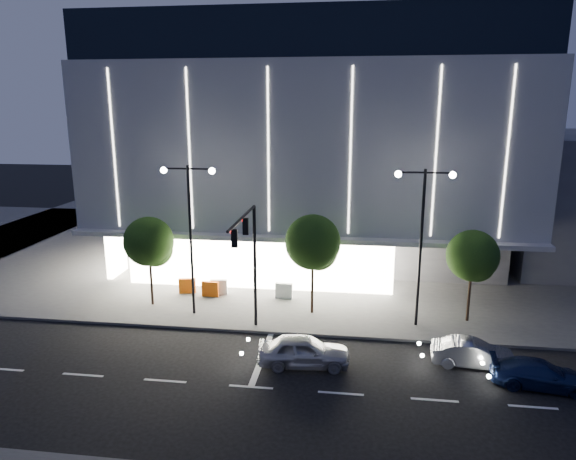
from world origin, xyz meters
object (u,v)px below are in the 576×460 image
(car_lead, at_px, (304,351))
(car_third, at_px, (540,374))
(traffic_mast, at_px, (249,249))
(street_lamp_east, at_px, (422,225))
(barrier_a, at_px, (210,289))
(barrier_b, at_px, (219,287))
(barrier_c, at_px, (187,286))
(car_second, at_px, (473,353))
(tree_right, at_px, (473,258))
(barrier_d, at_px, (284,291))
(tree_left, at_px, (149,244))
(tree_mid, at_px, (313,245))
(street_lamp_west, at_px, (190,218))

(car_lead, xyz_separation_m, car_third, (10.62, -0.54, -0.15))
(traffic_mast, height_order, car_third, traffic_mast)
(street_lamp_east, xyz_separation_m, car_third, (4.77, -5.76, -5.35))
(barrier_a, height_order, barrier_b, same)
(car_lead, height_order, barrier_c, car_lead)
(street_lamp_east, distance_m, car_second, 7.12)
(tree_right, relative_size, car_third, 1.32)
(tree_right, relative_size, barrier_d, 5.01)
(traffic_mast, relative_size, car_lead, 1.59)
(car_second, xyz_separation_m, barrier_d, (-10.22, 7.30, 0.01))
(car_lead, bearing_deg, barrier_b, 32.79)
(traffic_mast, bearing_deg, tree_right, 17.02)
(car_third, relative_size, barrier_c, 3.81)
(tree_left, height_order, barrier_d, tree_left)
(car_lead, distance_m, barrier_c, 12.03)
(tree_right, bearing_deg, tree_mid, 180.00)
(car_third, height_order, barrier_b, car_third)
(car_lead, height_order, barrier_b, car_lead)
(street_lamp_east, bearing_deg, barrier_b, 165.34)
(traffic_mast, xyz_separation_m, car_lead, (3.15, -2.56, -4.27))
(street_lamp_east, relative_size, barrier_d, 8.18)
(car_second, distance_m, barrier_a, 16.54)
(car_second, distance_m, barrier_d, 12.55)
(traffic_mast, bearing_deg, barrier_c, 133.06)
(tree_mid, bearing_deg, car_second, -32.45)
(car_second, relative_size, car_third, 0.93)
(tree_left, distance_m, barrier_a, 4.97)
(tree_right, bearing_deg, car_lead, -144.91)
(tree_mid, bearing_deg, barrier_d, 134.11)
(street_lamp_east, height_order, tree_mid, street_lamp_east)
(street_lamp_east, relative_size, barrier_b, 8.18)
(street_lamp_east, xyz_separation_m, tree_mid, (-5.97, 1.02, -1.62))
(traffic_mast, xyz_separation_m, tree_mid, (3.03, 3.68, -0.69))
(car_third, bearing_deg, street_lamp_east, 45.97)
(street_lamp_west, xyz_separation_m, tree_left, (-2.97, 1.02, -1.92))
(street_lamp_east, relative_size, tree_left, 1.57)
(street_lamp_east, bearing_deg, car_third, -50.36)
(tree_right, height_order, car_third, tree_right)
(street_lamp_east, distance_m, tree_left, 16.12)
(tree_left, xyz_separation_m, barrier_d, (7.97, 2.09, -3.38))
(tree_mid, relative_size, car_second, 1.58)
(tree_right, bearing_deg, tree_left, 180.00)
(car_second, distance_m, barrier_b, 16.34)
(traffic_mast, height_order, barrier_c, traffic_mast)
(car_third, xyz_separation_m, barrier_a, (-17.56, 8.54, 0.04))
(tree_mid, bearing_deg, street_lamp_east, -9.69)
(street_lamp_west, xyz_separation_m, car_third, (17.77, -5.76, -5.35))
(traffic_mast, xyz_separation_m, car_second, (11.22, -1.52, -4.38))
(tree_left, xyz_separation_m, car_third, (20.74, -6.78, -3.43))
(car_lead, bearing_deg, tree_left, 53.60)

